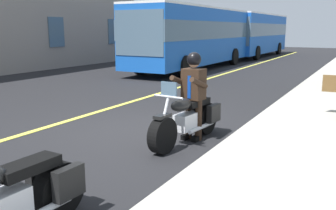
{
  "coord_description": "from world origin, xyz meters",
  "views": [
    {
      "loc": [
        6.46,
        4.26,
        2.18
      ],
      "look_at": [
        0.42,
        0.94,
        0.75
      ],
      "focal_mm": 39.44,
      "sensor_mm": 36.0,
      "label": 1
    }
  ],
  "objects_px": {
    "motorcycle_main": "(188,119)",
    "bus_far": "(194,34)",
    "rider_main": "(193,88)",
    "motorcycle_parked": "(6,203)",
    "bus_near": "(255,33)"
  },
  "relations": [
    {
      "from": "motorcycle_main",
      "to": "bus_far",
      "type": "relative_size",
      "value": 0.2
    },
    {
      "from": "rider_main",
      "to": "motorcycle_parked",
      "type": "distance_m",
      "value": 4.29
    },
    {
      "from": "motorcycle_main",
      "to": "bus_far",
      "type": "distance_m",
      "value": 13.59
    },
    {
      "from": "rider_main",
      "to": "bus_near",
      "type": "xyz_separation_m",
      "value": [
        -23.02,
        -5.33,
        0.84
      ]
    },
    {
      "from": "rider_main",
      "to": "bus_near",
      "type": "relative_size",
      "value": 0.16
    },
    {
      "from": "motorcycle_parked",
      "to": "motorcycle_main",
      "type": "bearing_deg",
      "value": 178.79
    },
    {
      "from": "rider_main",
      "to": "bus_far",
      "type": "height_order",
      "value": "bus_far"
    },
    {
      "from": "motorcycle_parked",
      "to": "bus_far",
      "type": "bearing_deg",
      "value": -161.42
    },
    {
      "from": "bus_far",
      "to": "motorcycle_parked",
      "type": "bearing_deg",
      "value": 18.58
    },
    {
      "from": "motorcycle_main",
      "to": "bus_near",
      "type": "height_order",
      "value": "bus_near"
    },
    {
      "from": "bus_near",
      "to": "motorcycle_parked",
      "type": "bearing_deg",
      "value": 10.85
    },
    {
      "from": "bus_near",
      "to": "rider_main",
      "type": "bearing_deg",
      "value": 13.03
    },
    {
      "from": "motorcycle_parked",
      "to": "bus_near",
      "type": "bearing_deg",
      "value": -169.15
    },
    {
      "from": "motorcycle_main",
      "to": "motorcycle_parked",
      "type": "xyz_separation_m",
      "value": [
        4.06,
        -0.09,
        0.0
      ]
    },
    {
      "from": "motorcycle_main",
      "to": "motorcycle_parked",
      "type": "relative_size",
      "value": 1.0
    }
  ]
}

